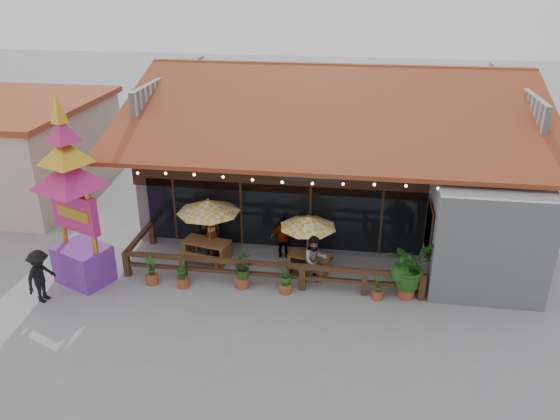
% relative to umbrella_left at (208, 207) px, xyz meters
% --- Properties ---
extents(ground, '(100.00, 100.00, 0.00)m').
position_rel_umbrella_left_xyz_m(ground, '(3.97, -1.03, -2.08)').
color(ground, gray).
rests_on(ground, ground).
extents(restaurant_building, '(15.50, 14.73, 6.09)m').
position_rel_umbrella_left_xyz_m(restaurant_building, '(4.23, 5.58, 0.13)').
color(restaurant_building, '#ABACB0').
rests_on(restaurant_building, ground).
extents(patio_railing, '(10.00, 2.60, 0.92)m').
position_rel_umbrella_left_xyz_m(patio_railing, '(1.72, -1.30, -1.46)').
color(patio_railing, '#462819').
rests_on(patio_railing, ground).
extents(neighbor_building, '(8.40, 8.40, 4.22)m').
position_rel_umbrella_left_xyz_m(neighbor_building, '(-11.03, 4.97, 0.06)').
color(neighbor_building, '#C3A693').
rests_on(neighbor_building, ground).
extents(umbrella_left, '(2.83, 2.83, 2.38)m').
position_rel_umbrella_left_xyz_m(umbrella_left, '(0.00, 0.00, 0.00)').
color(umbrella_left, brown).
rests_on(umbrella_left, ground).
extents(umbrella_right, '(2.35, 2.35, 2.08)m').
position_rel_umbrella_left_xyz_m(umbrella_right, '(3.50, -0.20, -0.26)').
color(umbrella_right, brown).
rests_on(umbrella_right, ground).
extents(picnic_table_left, '(1.90, 1.72, 0.79)m').
position_rel_umbrella_left_xyz_m(picnic_table_left, '(-0.11, -0.13, -1.54)').
color(picnic_table_left, brown).
rests_on(picnic_table_left, ground).
extents(picnic_table_right, '(1.63, 1.49, 0.67)m').
position_rel_umbrella_left_xyz_m(picnic_table_right, '(3.59, -0.39, -1.63)').
color(picnic_table_right, brown).
rests_on(picnic_table_right, ground).
extents(thai_sign_tower, '(3.34, 3.34, 6.86)m').
position_rel_umbrella_left_xyz_m(thai_sign_tower, '(-3.80, -2.05, 1.55)').
color(thai_sign_tower, '#6E2A9B').
rests_on(thai_sign_tower, ground).
extents(tropical_plant, '(1.88, 1.88, 1.97)m').
position_rel_umbrella_left_xyz_m(tropical_plant, '(6.81, -1.48, -0.95)').
color(tropical_plant, brown).
rests_on(tropical_plant, ground).
extents(diner_a, '(0.81, 0.76, 1.87)m').
position_rel_umbrella_left_xyz_m(diner_a, '(-0.01, 0.23, -1.14)').
color(diner_a, '#341A10').
rests_on(diner_a, ground).
extents(diner_b, '(1.04, 0.95, 1.72)m').
position_rel_umbrella_left_xyz_m(diner_b, '(3.83, -1.07, -1.22)').
color(diner_b, '#341A10').
rests_on(diner_b, ground).
extents(diner_c, '(0.93, 0.39, 1.58)m').
position_rel_umbrella_left_xyz_m(diner_c, '(2.57, 0.54, -1.29)').
color(diner_c, '#341A10').
rests_on(diner_c, ground).
extents(pedestrian, '(0.82, 1.23, 1.77)m').
position_rel_umbrella_left_xyz_m(pedestrian, '(-4.53, -3.36, -1.19)').
color(pedestrian, black).
rests_on(pedestrian, ground).
extents(planter_a, '(0.43, 0.42, 1.03)m').
position_rel_umbrella_left_xyz_m(planter_a, '(-1.52, -1.90, -1.64)').
color(planter_a, brown).
rests_on(planter_a, ground).
extents(planter_b, '(0.40, 0.41, 0.99)m').
position_rel_umbrella_left_xyz_m(planter_b, '(-0.44, -1.95, -1.63)').
color(planter_b, brown).
rests_on(planter_b, ground).
extents(planter_c, '(0.89, 0.89, 1.12)m').
position_rel_umbrella_left_xyz_m(planter_c, '(1.51, -1.68, -1.45)').
color(planter_c, brown).
rests_on(planter_c, ground).
extents(planter_d, '(0.52, 0.52, 1.01)m').
position_rel_umbrella_left_xyz_m(planter_d, '(2.96, -1.80, -1.59)').
color(planter_d, brown).
rests_on(planter_d, ground).
extents(planter_e, '(0.35, 0.36, 0.86)m').
position_rel_umbrella_left_xyz_m(planter_e, '(5.90, -1.74, -1.72)').
color(planter_e, brown).
rests_on(planter_e, ground).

